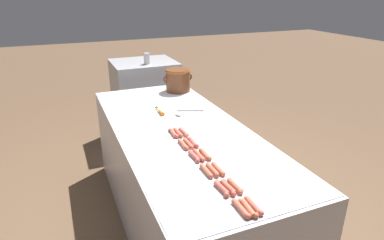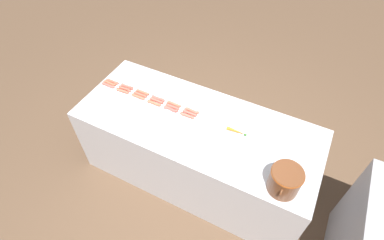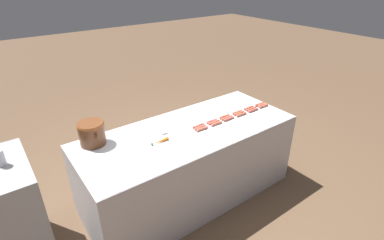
{
  "view_description": "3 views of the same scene",
  "coord_description": "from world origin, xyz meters",
  "px_view_note": "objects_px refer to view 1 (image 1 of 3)",
  "views": [
    {
      "loc": [
        -0.76,
        -2.05,
        1.78
      ],
      "look_at": [
        0.1,
        0.01,
        0.88
      ],
      "focal_mm": 30.82,
      "sensor_mm": 36.0,
      "label": 1
    },
    {
      "loc": [
        1.59,
        0.76,
        2.83
      ],
      "look_at": [
        0.02,
        -0.04,
        0.86
      ],
      "focal_mm": 27.88,
      "sensor_mm": 36.0,
      "label": 2
    },
    {
      "loc": [
        -2.09,
        1.49,
        2.28
      ],
      "look_at": [
        0.1,
        -0.11,
        0.86
      ],
      "focal_mm": 27.74,
      "sensor_mm": 36.0,
      "label": 3
    }
  ],
  "objects_px": {
    "hot_dog_17": "(184,132)",
    "hot_dog_9": "(199,155)",
    "hot_dog_6": "(248,208)",
    "hot_dog_7": "(228,187)",
    "hot_dog_4": "(183,144)",
    "hot_dog_12": "(253,206)",
    "hot_dog_16": "(193,142)",
    "hot_dog_15": "(205,154)",
    "serving_spoon": "(183,113)",
    "hot_dog_1": "(222,188)",
    "hot_dog_11": "(178,132)",
    "hot_dog_0": "(241,209)",
    "hot_dog_14": "(218,169)",
    "hot_dog_3": "(194,156)",
    "hot_dog_8": "(212,170)",
    "soda_can": "(147,59)",
    "hot_dog_5": "(173,133)",
    "hot_dog_2": "(206,171)",
    "bean_pot": "(178,79)",
    "back_cabinet": "(146,100)",
    "hot_dog_10": "(188,143)",
    "hot_dog_13": "(235,186)",
    "carrot": "(159,111)"
  },
  "relations": [
    {
      "from": "hot_dog_7",
      "to": "hot_dog_15",
      "type": "height_order",
      "value": "same"
    },
    {
      "from": "hot_dog_3",
      "to": "hot_dog_6",
      "type": "distance_m",
      "value": 0.55
    },
    {
      "from": "hot_dog_1",
      "to": "hot_dog_16",
      "type": "bearing_deg",
      "value": 82.56
    },
    {
      "from": "hot_dog_14",
      "to": "hot_dog_9",
      "type": "bearing_deg",
      "value": 100.48
    },
    {
      "from": "hot_dog_3",
      "to": "hot_dog_9",
      "type": "xyz_separation_m",
      "value": [
        0.03,
        0.0,
        0.0
      ]
    },
    {
      "from": "hot_dog_15",
      "to": "hot_dog_6",
      "type": "bearing_deg",
      "value": -93.97
    },
    {
      "from": "hot_dog_11",
      "to": "serving_spoon",
      "type": "relative_size",
      "value": 0.55
    },
    {
      "from": "hot_dog_8",
      "to": "hot_dog_7",
      "type": "bearing_deg",
      "value": -90.21
    },
    {
      "from": "hot_dog_7",
      "to": "hot_dog_9",
      "type": "height_order",
      "value": "same"
    },
    {
      "from": "hot_dog_1",
      "to": "serving_spoon",
      "type": "relative_size",
      "value": 0.55
    },
    {
      "from": "hot_dog_2",
      "to": "serving_spoon",
      "type": "relative_size",
      "value": 0.55
    },
    {
      "from": "hot_dog_5",
      "to": "serving_spoon",
      "type": "xyz_separation_m",
      "value": [
        0.21,
        0.36,
        -0.01
      ]
    },
    {
      "from": "hot_dog_0",
      "to": "hot_dog_11",
      "type": "height_order",
      "value": "same"
    },
    {
      "from": "hot_dog_8",
      "to": "hot_dog_12",
      "type": "relative_size",
      "value": 1.0
    },
    {
      "from": "hot_dog_1",
      "to": "hot_dog_10",
      "type": "xyz_separation_m",
      "value": [
        0.04,
        0.54,
        0.0
      ]
    },
    {
      "from": "hot_dog_1",
      "to": "hot_dog_17",
      "type": "height_order",
      "value": "same"
    },
    {
      "from": "back_cabinet",
      "to": "hot_dog_15",
      "type": "bearing_deg",
      "value": -95.39
    },
    {
      "from": "hot_dog_4",
      "to": "hot_dog_9",
      "type": "xyz_separation_m",
      "value": [
        0.03,
        -0.17,
        0.0
      ]
    },
    {
      "from": "back_cabinet",
      "to": "hot_dog_16",
      "type": "height_order",
      "value": "back_cabinet"
    },
    {
      "from": "hot_dog_0",
      "to": "hot_dog_9",
      "type": "xyz_separation_m",
      "value": [
        0.03,
        0.54,
        0.0
      ]
    },
    {
      "from": "hot_dog_10",
      "to": "hot_dog_16",
      "type": "relative_size",
      "value": 1.0
    },
    {
      "from": "hot_dog_0",
      "to": "hot_dog_12",
      "type": "distance_m",
      "value": 0.06
    },
    {
      "from": "hot_dog_15",
      "to": "serving_spoon",
      "type": "distance_m",
      "value": 0.73
    },
    {
      "from": "hot_dog_5",
      "to": "hot_dog_14",
      "type": "distance_m",
      "value": 0.55
    },
    {
      "from": "hot_dog_4",
      "to": "serving_spoon",
      "type": "distance_m",
      "value": 0.58
    },
    {
      "from": "hot_dog_16",
      "to": "hot_dog_5",
      "type": "bearing_deg",
      "value": 110.58
    },
    {
      "from": "hot_dog_0",
      "to": "hot_dog_1",
      "type": "bearing_deg",
      "value": 91.68
    },
    {
      "from": "back_cabinet",
      "to": "hot_dog_2",
      "type": "distance_m",
      "value": 2.4
    },
    {
      "from": "hot_dog_5",
      "to": "carrot",
      "type": "distance_m",
      "value": 0.46
    },
    {
      "from": "hot_dog_7",
      "to": "hot_dog_15",
      "type": "relative_size",
      "value": 1.0
    },
    {
      "from": "hot_dog_0",
      "to": "bean_pot",
      "type": "distance_m",
      "value": 1.9
    },
    {
      "from": "hot_dog_2",
      "to": "hot_dog_14",
      "type": "relative_size",
      "value": 1.0
    },
    {
      "from": "hot_dog_6",
      "to": "hot_dog_16",
      "type": "distance_m",
      "value": 0.73
    },
    {
      "from": "hot_dog_2",
      "to": "soda_can",
      "type": "bearing_deg",
      "value": 82.7
    },
    {
      "from": "hot_dog_17",
      "to": "serving_spoon",
      "type": "distance_m",
      "value": 0.39
    },
    {
      "from": "hot_dog_9",
      "to": "hot_dog_11",
      "type": "bearing_deg",
      "value": 89.91
    },
    {
      "from": "hot_dog_4",
      "to": "hot_dog_12",
      "type": "bearing_deg",
      "value": -84.53
    },
    {
      "from": "hot_dog_9",
      "to": "hot_dog_8",
      "type": "bearing_deg",
      "value": -89.97
    },
    {
      "from": "hot_dog_3",
      "to": "hot_dog_14",
      "type": "xyz_separation_m",
      "value": [
        0.06,
        -0.19,
        0.0
      ]
    },
    {
      "from": "hot_dog_6",
      "to": "hot_dog_7",
      "type": "bearing_deg",
      "value": 90.58
    },
    {
      "from": "hot_dog_6",
      "to": "hot_dog_5",
      "type": "bearing_deg",
      "value": 92.21
    },
    {
      "from": "hot_dog_3",
      "to": "serving_spoon",
      "type": "distance_m",
      "value": 0.74
    },
    {
      "from": "back_cabinet",
      "to": "hot_dog_17",
      "type": "distance_m",
      "value": 1.87
    },
    {
      "from": "hot_dog_13",
      "to": "hot_dog_17",
      "type": "bearing_deg",
      "value": 89.93
    },
    {
      "from": "hot_dog_1",
      "to": "hot_dog_17",
      "type": "bearing_deg",
      "value": 84.08
    },
    {
      "from": "hot_dog_12",
      "to": "soda_can",
      "type": "relative_size",
      "value": 1.16
    },
    {
      "from": "hot_dog_3",
      "to": "hot_dog_13",
      "type": "height_order",
      "value": "same"
    },
    {
      "from": "hot_dog_0",
      "to": "bean_pot",
      "type": "relative_size",
      "value": 0.49
    },
    {
      "from": "back_cabinet",
      "to": "hot_dog_12",
      "type": "height_order",
      "value": "back_cabinet"
    },
    {
      "from": "hot_dog_17",
      "to": "hot_dog_9",
      "type": "bearing_deg",
      "value": -96.2
    }
  ]
}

